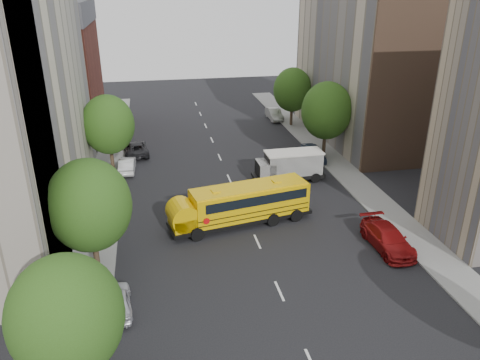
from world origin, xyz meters
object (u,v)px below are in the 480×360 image
object	(u,v)px
street_tree_1	(89,205)
safari_truck	(289,165)
school_bus	(239,203)
parked_car_2	(136,148)
parked_car_3	(387,238)
parked_car_5	(274,114)
street_tree_2	(108,125)
parked_car_0	(117,301)
street_tree_5	(292,90)
parked_car_1	(127,165)
street_tree_4	(327,111)
street_tree_0	(66,317)
parked_car_4	(313,153)

from	to	relation	value
street_tree_1	safari_truck	xyz separation A→B (m)	(16.46, 12.51, -3.44)
school_bus	parked_car_2	world-z (taller)	school_bus
parked_car_3	parked_car_5	world-z (taller)	parked_car_3
street_tree_2	parked_car_0	world-z (taller)	street_tree_2
street_tree_5	safari_truck	world-z (taller)	street_tree_5
street_tree_1	safari_truck	distance (m)	20.96
safari_truck	parked_car_5	bearing A→B (deg)	77.92
street_tree_1	street_tree_2	bearing A→B (deg)	90.00
safari_truck	parked_car_1	size ratio (longest dim) A/B	1.60
street_tree_1	street_tree_4	xyz separation A→B (m)	(22.00, 18.00, 0.12)
street_tree_4	parked_car_1	size ratio (longest dim) A/B	1.92
street_tree_2	parked_car_3	world-z (taller)	street_tree_2
street_tree_0	street_tree_5	size ratio (longest dim) A/B	0.99
street_tree_2	parked_car_1	xyz separation A→B (m)	(1.40, -0.24, -4.13)
street_tree_5	parked_car_0	xyz separation A→B (m)	(-20.60, -33.97, -4.05)
school_bus	parked_car_4	xyz separation A→B (m)	(10.35, 12.40, -1.00)
street_tree_2	parked_car_2	bearing A→B (deg)	64.56
street_tree_0	parked_car_4	bearing A→B (deg)	52.99
street_tree_0	street_tree_2	xyz separation A→B (m)	(0.00, 28.00, 0.19)
street_tree_2	parked_car_5	size ratio (longest dim) A/B	1.70
street_tree_4	parked_car_0	world-z (taller)	street_tree_4
street_tree_0	street_tree_1	world-z (taller)	street_tree_1
street_tree_0	parked_car_4	xyz separation A→B (m)	(20.60, 27.32, -3.86)
street_tree_0	school_bus	xyz separation A→B (m)	(10.25, 14.93, -2.87)
parked_car_2	safari_truck	bearing A→B (deg)	139.12
street_tree_1	street_tree_4	distance (m)	28.43
street_tree_1	parked_car_0	distance (m)	6.01
safari_truck	parked_car_0	xyz separation A→B (m)	(-15.06, -16.48, -0.85)
parked_car_0	street_tree_0	bearing A→B (deg)	72.25
street_tree_5	parked_car_5	world-z (taller)	street_tree_5
school_bus	parked_car_2	distance (m)	19.47
street_tree_0	parked_car_1	xyz separation A→B (m)	(1.40, 27.76, -3.95)
parked_car_4	parked_car_5	distance (m)	15.92
street_tree_4	parked_car_3	size ratio (longest dim) A/B	1.50
parked_car_2	street_tree_1	bearing A→B (deg)	78.92
school_bus	street_tree_2	bearing A→B (deg)	117.39
parked_car_0	parked_car_5	distance (m)	41.88
street_tree_1	parked_car_3	world-z (taller)	street_tree_1
parked_car_3	street_tree_2	bearing A→B (deg)	135.33
street_tree_2	school_bus	xyz separation A→B (m)	(10.25, -13.07, -3.05)
parked_car_2	parked_car_4	distance (m)	19.15
parked_car_1	parked_car_0	bearing A→B (deg)	92.38
parked_car_3	safari_truck	bearing A→B (deg)	102.87
parked_car_0	parked_car_1	world-z (taller)	parked_car_1
street_tree_5	parked_car_3	distance (m)	30.92
street_tree_0	parked_car_5	distance (m)	48.06
parked_car_1	parked_car_4	bearing A→B (deg)	-178.91
parked_car_4	school_bus	bearing A→B (deg)	-128.35
street_tree_5	parked_car_4	size ratio (longest dim) A/B	1.64
street_tree_2	parked_car_0	size ratio (longest dim) A/B	2.00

